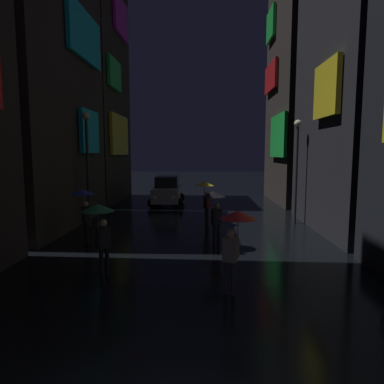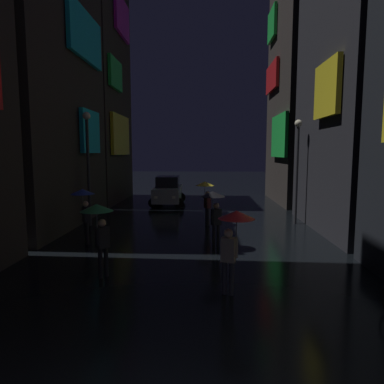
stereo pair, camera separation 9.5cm
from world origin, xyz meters
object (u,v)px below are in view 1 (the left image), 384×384
(pedestrian_far_right_green, at_px, (100,220))
(car_distant, at_px, (167,191))
(pedestrian_near_crossing_black, at_px, (214,203))
(streetlamp_left_far, at_px, (87,155))
(pedestrian_midstreet_centre_yellow, at_px, (205,191))
(pedestrian_foreground_left_red, at_px, (235,229))
(pedestrian_midstreet_left_blue, at_px, (84,201))
(streetlamp_right_far, at_px, (297,159))

(pedestrian_far_right_green, relative_size, car_distant, 0.51)
(pedestrian_near_crossing_black, height_order, streetlamp_left_far, streetlamp_left_far)
(car_distant, xyz_separation_m, streetlamp_left_far, (-3.03, -6.72, 2.45))
(pedestrian_midstreet_centre_yellow, height_order, pedestrian_far_right_green, same)
(pedestrian_near_crossing_black, relative_size, pedestrian_foreground_left_red, 1.00)
(pedestrian_foreground_left_red, distance_m, pedestrian_midstreet_left_blue, 7.08)
(pedestrian_far_right_green, bearing_deg, streetlamp_left_far, 110.91)
(pedestrian_midstreet_left_blue, height_order, streetlamp_left_far, streetlamp_left_far)
(pedestrian_foreground_left_red, bearing_deg, pedestrian_near_crossing_black, 95.31)
(pedestrian_far_right_green, relative_size, pedestrian_midstreet_left_blue, 1.00)
(pedestrian_near_crossing_black, relative_size, pedestrian_midstreet_centre_yellow, 1.00)
(car_distant, bearing_deg, pedestrian_near_crossing_black, -74.75)
(pedestrian_foreground_left_red, relative_size, streetlamp_left_far, 0.39)
(pedestrian_foreground_left_red, bearing_deg, car_distant, 102.47)
(streetlamp_right_far, relative_size, streetlamp_left_far, 0.94)
(pedestrian_midstreet_centre_yellow, height_order, car_distant, pedestrian_midstreet_centre_yellow)
(pedestrian_far_right_green, height_order, streetlamp_left_far, streetlamp_left_far)
(pedestrian_midstreet_left_blue, height_order, car_distant, pedestrian_midstreet_left_blue)
(pedestrian_foreground_left_red, height_order, pedestrian_midstreet_left_blue, same)
(pedestrian_midstreet_centre_yellow, xyz_separation_m, pedestrian_far_right_green, (-2.94, -7.21, 0.00))
(pedestrian_foreground_left_red, height_order, streetlamp_left_far, streetlamp_left_far)
(pedestrian_near_crossing_black, xyz_separation_m, pedestrian_far_right_green, (-3.24, -3.20, 0.00))
(pedestrian_near_crossing_black, bearing_deg, pedestrian_far_right_green, -135.41)
(pedestrian_midstreet_centre_yellow, relative_size, car_distant, 0.51)
(streetlamp_right_far, height_order, streetlamp_left_far, streetlamp_left_far)
(pedestrian_near_crossing_black, height_order, car_distant, pedestrian_near_crossing_black)
(pedestrian_far_right_green, bearing_deg, pedestrian_foreground_left_red, -14.92)
(car_distant, relative_size, streetlamp_right_far, 0.82)
(pedestrian_midstreet_centre_yellow, height_order, pedestrian_midstreet_left_blue, same)
(pedestrian_midstreet_centre_yellow, height_order, pedestrian_foreground_left_red, same)
(pedestrian_far_right_green, height_order, pedestrian_midstreet_left_blue, same)
(pedestrian_midstreet_left_blue, bearing_deg, streetlamp_left_far, 105.51)
(pedestrian_midstreet_left_blue, xyz_separation_m, car_distant, (2.14, 9.93, -0.74))
(pedestrian_near_crossing_black, xyz_separation_m, streetlamp_right_far, (4.14, 4.50, 1.54))
(pedestrian_midstreet_left_blue, bearing_deg, pedestrian_midstreet_centre_yellow, 37.23)
(pedestrian_far_right_green, bearing_deg, streetlamp_right_far, 46.22)
(pedestrian_midstreet_centre_yellow, distance_m, pedestrian_midstreet_left_blue, 5.87)
(car_distant, xyz_separation_m, streetlamp_right_far, (6.97, -5.89, 2.28))
(pedestrian_foreground_left_red, xyz_separation_m, streetlamp_left_far, (-6.25, 7.83, 1.71))
(pedestrian_midstreet_centre_yellow, distance_m, pedestrian_foreground_left_red, 8.20)
(pedestrian_foreground_left_red, relative_size, car_distant, 0.51)
(pedestrian_near_crossing_black, relative_size, streetlamp_left_far, 0.39)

